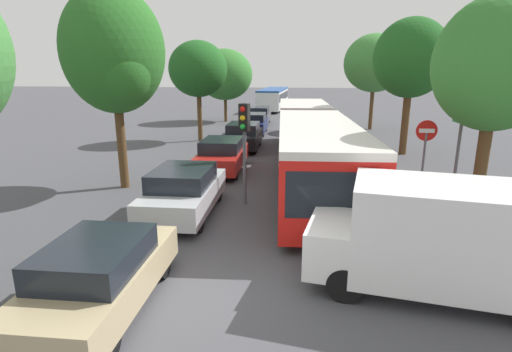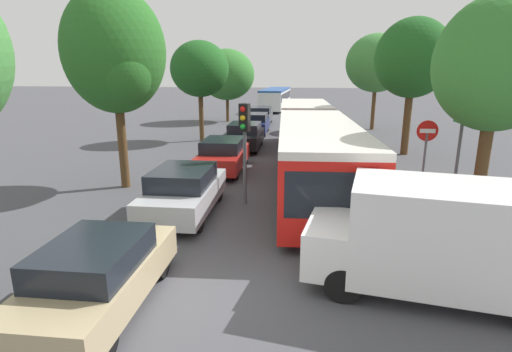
{
  "view_description": "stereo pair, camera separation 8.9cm",
  "coord_description": "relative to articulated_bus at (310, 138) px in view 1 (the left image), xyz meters",
  "views": [
    {
      "loc": [
        1.65,
        -6.95,
        4.44
      ],
      "look_at": [
        0.2,
        5.15,
        1.2
      ],
      "focal_mm": 28.0,
      "sensor_mm": 36.0,
      "label": 1
    },
    {
      "loc": [
        1.73,
        -6.94,
        4.44
      ],
      "look_at": [
        0.2,
        5.15,
        1.2
      ],
      "focal_mm": 28.0,
      "sensor_mm": 36.0,
      "label": 2
    }
  ],
  "objects": [
    {
      "name": "tree_left_distant",
      "position": [
        -7.28,
        17.43,
        2.43
      ],
      "size": [
        4.78,
        4.78,
        6.24
      ],
      "color": "#51381E",
      "rests_on": "ground"
    },
    {
      "name": "queued_car_red",
      "position": [
        -3.86,
        -0.55,
        -0.77
      ],
      "size": [
        1.88,
        4.31,
        1.49
      ],
      "rotation": [
        0.0,
        0.0,
        1.58
      ],
      "color": "#B21E19",
      "rests_on": "ground"
    },
    {
      "name": "tree_right_far",
      "position": [
        4.92,
        13.91,
        3.31
      ],
      "size": [
        4.54,
        4.54,
        7.08
      ],
      "color": "#51381E",
      "rests_on": "ground"
    },
    {
      "name": "queued_car_tan",
      "position": [
        -4.0,
        -11.45,
        -0.8
      ],
      "size": [
        1.79,
        4.11,
        1.42
      ],
      "rotation": [
        0.0,
        0.0,
        1.58
      ],
      "color": "tan",
      "rests_on": "ground"
    },
    {
      "name": "city_bus_rear",
      "position": [
        -3.86,
        29.17,
        -0.15
      ],
      "size": [
        2.93,
        11.09,
        2.37
      ],
      "rotation": [
        0.0,
        0.0,
        1.53
      ],
      "color": "silver",
      "rests_on": "ground"
    },
    {
      "name": "tree_left_mid",
      "position": [
        -7.1,
        -3.54,
        3.47
      ],
      "size": [
        3.67,
        3.67,
        7.36
      ],
      "color": "#51381E",
      "rests_on": "ground"
    },
    {
      "name": "queued_car_black",
      "position": [
        -3.72,
        4.85,
        -0.76
      ],
      "size": [
        1.9,
        4.36,
        1.51
      ],
      "rotation": [
        0.0,
        0.0,
        1.58
      ],
      "color": "black",
      "rests_on": "ground"
    },
    {
      "name": "queued_car_silver",
      "position": [
        -3.96,
        -6.15,
        -0.75
      ],
      "size": [
        1.91,
        4.39,
        1.52
      ],
      "rotation": [
        0.0,
        0.0,
        1.58
      ],
      "color": "#B7BABF",
      "rests_on": "ground"
    },
    {
      "name": "ground_plane",
      "position": [
        -1.93,
        -10.82,
        -1.52
      ],
      "size": [
        200.0,
        200.0,
        0.0
      ],
      "primitive_type": "plane",
      "color": "#47474C"
    },
    {
      "name": "tree_left_far",
      "position": [
        -6.84,
        7.3,
        2.89
      ],
      "size": [
        3.63,
        3.63,
        6.24
      ],
      "color": "#51381E",
      "rests_on": "ground"
    },
    {
      "name": "traffic_light",
      "position": [
        -2.21,
        -4.91,
        0.98
      ],
      "size": [
        0.37,
        0.39,
        3.4
      ],
      "rotation": [
        0.0,
        0.0,
        -1.82
      ],
      "color": "#56595E",
      "rests_on": "ground"
    },
    {
      "name": "queued_car_graphite",
      "position": [
        -4.07,
        15.81,
        -0.78
      ],
      "size": [
        1.83,
        4.21,
        1.45
      ],
      "rotation": [
        0.0,
        0.0,
        1.58
      ],
      "color": "#47474C",
      "rests_on": "ground"
    },
    {
      "name": "direction_sign_post",
      "position": [
        4.6,
        -4.69,
        1.03
      ],
      "size": [
        0.1,
        1.4,
        3.6
      ],
      "rotation": [
        0.0,
        0.0,
        3.16
      ],
      "color": "#56595E",
      "rests_on": "ground"
    },
    {
      "name": "queued_car_navy",
      "position": [
        -3.86,
        10.57,
        -0.78
      ],
      "size": [
        1.85,
        4.25,
        1.47
      ],
      "rotation": [
        0.0,
        0.0,
        1.58
      ],
      "color": "navy",
      "rests_on": "ground"
    },
    {
      "name": "tree_right_near",
      "position": [
        5.04,
        -5.42,
        3.07
      ],
      "size": [
        3.44,
        3.44,
        6.51
      ],
      "color": "#51381E",
      "rests_on": "ground"
    },
    {
      "name": "no_entry_sign",
      "position": [
        3.84,
        -3.82,
        0.36
      ],
      "size": [
        0.7,
        0.08,
        2.82
      ],
      "rotation": [
        0.0,
        0.0,
        -1.57
      ],
      "color": "#56595E",
      "rests_on": "ground"
    },
    {
      "name": "articulated_bus",
      "position": [
        0.0,
        0.0,
        0.0
      ],
      "size": [
        3.67,
        17.86,
        2.63
      ],
      "rotation": [
        0.0,
        0.0,
        -1.51
      ],
      "color": "red",
      "rests_on": "ground"
    },
    {
      "name": "white_van",
      "position": [
        2.59,
        -10.06,
        -0.28
      ],
      "size": [
        5.26,
        2.76,
        2.31
      ],
      "rotation": [
        0.0,
        0.0,
        2.97
      ],
      "color": "white",
      "rests_on": "ground"
    },
    {
      "name": "tree_right_mid",
      "position": [
        5.06,
        4.44,
        3.4
      ],
      "size": [
        3.86,
        3.86,
        7.07
      ],
      "color": "#51381E",
      "rests_on": "ground"
    }
  ]
}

